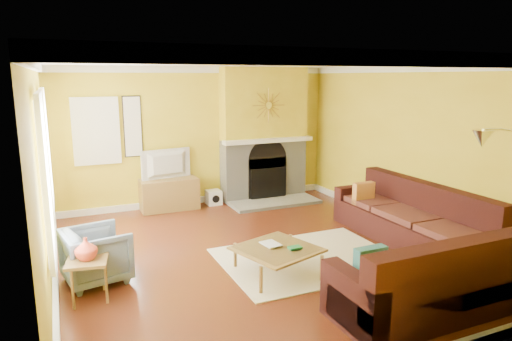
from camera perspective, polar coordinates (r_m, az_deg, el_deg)
name	(u,v)px	position (r m, az deg, el deg)	size (l,w,h in m)	color
floor	(260,254)	(6.73, 0.46, -10.35)	(5.50, 6.00, 0.02)	#602814
ceiling	(260,61)	(6.24, 0.50, 13.49)	(5.50, 6.00, 0.02)	white
wall_back	(197,136)	(9.14, -7.33, 4.26)	(5.50, 0.02, 2.70)	gold
wall_front	(414,224)	(3.88, 19.19, -6.39)	(5.50, 0.02, 2.70)	gold
wall_left	(42,179)	(5.80, -25.22, -1.00)	(0.02, 6.00, 2.70)	gold
wall_right	(414,149)	(7.88, 19.13, 2.54)	(0.02, 6.00, 2.70)	gold
baseboard	(260,249)	(6.70, 0.46, -9.80)	(5.50, 6.00, 0.12)	white
crown_molding	(260,67)	(6.24, 0.50, 12.85)	(5.50, 6.00, 0.12)	white
window_left_near	(45,150)	(7.06, -24.83, 2.34)	(0.06, 1.22, 1.72)	white
window_left_far	(44,177)	(5.18, -25.03, -0.69)	(0.06, 1.22, 1.72)	white
window_back	(96,131)	(8.72, -19.35, 4.68)	(0.82, 0.06, 1.22)	white
wall_art	(133,127)	(8.80, -15.15, 5.31)	(0.34, 0.04, 1.14)	white
fireplace	(264,134)	(9.42, 0.96, 4.57)	(1.80, 0.40, 2.70)	#989690
mantel	(269,140)	(9.21, 1.58, 3.79)	(1.92, 0.22, 0.08)	white
hearth	(275,202)	(9.19, 2.37, -4.02)	(1.80, 0.70, 0.06)	#989690
sunburst	(269,105)	(9.15, 1.58, 8.14)	(0.70, 0.04, 0.70)	olive
rug	(308,258)	(6.55, 6.55, -10.87)	(2.40, 1.80, 0.02)	beige
sectional_sofa	(375,230)	(6.50, 14.65, -7.22)	(2.85, 3.59, 0.90)	#331310
coffee_table	(277,261)	(5.99, 2.63, -11.22)	(0.92, 0.92, 0.36)	white
media_console	(169,194)	(8.92, -10.79, -2.92)	(1.09, 0.49, 0.60)	olive
tv	(168,164)	(8.79, -10.93, 0.75)	(0.98, 0.13, 0.56)	black
subwoofer	(214,197)	(9.18, -5.32, -3.36)	(0.28, 0.28, 0.28)	white
armchair	(96,255)	(6.07, -19.33, -9.95)	(0.73, 0.75, 0.68)	slate
side_table	(88,280)	(5.67, -20.21, -12.67)	(0.44, 0.44, 0.48)	olive
vase	(86,249)	(5.53, -20.48, -9.14)	(0.25, 0.25, 0.26)	#DE472A
book	(264,246)	(5.94, 1.04, -9.38)	(0.20, 0.27, 0.03)	white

